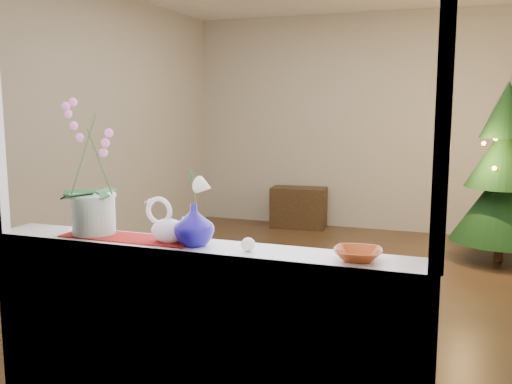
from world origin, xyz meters
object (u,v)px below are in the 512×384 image
xmas_tree (504,173)px  side_table (299,208)px  orchid_pot (91,168)px  paperweight (248,244)px  amber_dish (358,255)px  blue_vase (194,222)px  swan (169,222)px

xmas_tree → side_table: size_ratio=2.58×
orchid_pot → paperweight: 0.91m
orchid_pot → amber_dish: bearing=-1.1°
amber_dish → side_table: 4.94m
blue_vase → amber_dish: bearing=0.4°
orchid_pot → amber_dish: orchid_pot is taller
paperweight → xmas_tree: (1.27, 3.82, -0.05)m
side_table → swan: bearing=-87.1°
orchid_pot → blue_vase: (0.58, -0.03, -0.23)m
orchid_pot → xmas_tree: bearing=60.5°
amber_dish → side_table: bearing=108.7°
swan → xmas_tree: (1.68, 3.80, -0.12)m
amber_dish → side_table: (-1.57, 4.63, -0.68)m
swan → amber_dish: (0.90, 0.01, -0.08)m
orchid_pot → swan: (0.45, -0.03, -0.24)m
blue_vase → side_table: (-0.80, 4.64, -0.77)m
swan → amber_dish: bearing=3.5°
swan → side_table: 4.75m
orchid_pot → side_table: size_ratio=0.98×
orchid_pot → xmas_tree: 4.35m
xmas_tree → side_table: xmas_tree is taller
blue_vase → side_table: 4.77m
blue_vase → orchid_pot: bearing=177.0°
orchid_pot → xmas_tree: (2.13, 3.77, -0.36)m
paperweight → amber_dish: paperweight is taller
blue_vase → xmas_tree: bearing=67.8°
side_table → amber_dish: bearing=-76.6°
paperweight → xmas_tree: xmas_tree is taller
orchid_pot → xmas_tree: size_ratio=0.38×
swan → blue_vase: 0.13m
paperweight → side_table: (-1.08, 4.66, -0.69)m
orchid_pot → paperweight: orchid_pot is taller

